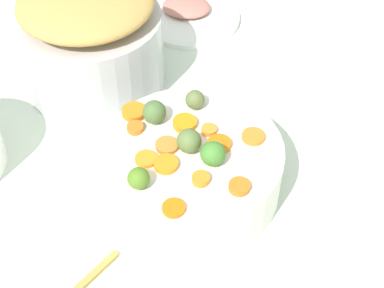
# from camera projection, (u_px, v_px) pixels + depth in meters

# --- Properties ---
(tabletop) EXTENTS (2.40, 2.40, 0.02)m
(tabletop) POSITION_uv_depth(u_px,v_px,m) (165.00, 185.00, 0.96)
(tabletop) COLOR silver
(tabletop) RESTS_ON ground
(serving_bowl_carrots) EXTENTS (0.28, 0.28, 0.09)m
(serving_bowl_carrots) POSITION_uv_depth(u_px,v_px,m) (192.00, 168.00, 0.91)
(serving_bowl_carrots) COLOR white
(serving_bowl_carrots) RESTS_ON tabletop
(metal_pot) EXTENTS (0.26, 0.26, 0.15)m
(metal_pot) POSITION_uv_depth(u_px,v_px,m) (93.00, 50.00, 1.07)
(metal_pot) COLOR #BEBBC1
(metal_pot) RESTS_ON tabletop
(stuffing_mound) EXTENTS (0.24, 0.24, 0.06)m
(stuffing_mound) POSITION_uv_depth(u_px,v_px,m) (85.00, 3.00, 1.00)
(stuffing_mound) COLOR tan
(stuffing_mound) RESTS_ON metal_pot
(carrot_slice_0) EXTENTS (0.04, 0.04, 0.01)m
(carrot_slice_0) POSITION_uv_depth(u_px,v_px,m) (146.00, 159.00, 0.86)
(carrot_slice_0) COLOR orange
(carrot_slice_0) RESTS_ON serving_bowl_carrots
(carrot_slice_1) EXTENTS (0.05, 0.05, 0.01)m
(carrot_slice_1) POSITION_uv_depth(u_px,v_px,m) (136.00, 111.00, 0.93)
(carrot_slice_1) COLOR orange
(carrot_slice_1) RESTS_ON serving_bowl_carrots
(carrot_slice_2) EXTENTS (0.05, 0.05, 0.01)m
(carrot_slice_2) POSITION_uv_depth(u_px,v_px,m) (166.00, 164.00, 0.85)
(carrot_slice_2) COLOR orange
(carrot_slice_2) RESTS_ON serving_bowl_carrots
(carrot_slice_3) EXTENTS (0.03, 0.03, 0.01)m
(carrot_slice_3) POSITION_uv_depth(u_px,v_px,m) (199.00, 180.00, 0.83)
(carrot_slice_3) COLOR orange
(carrot_slice_3) RESTS_ON serving_bowl_carrots
(carrot_slice_4) EXTENTS (0.05, 0.05, 0.01)m
(carrot_slice_4) POSITION_uv_depth(u_px,v_px,m) (169.00, 144.00, 0.88)
(carrot_slice_4) COLOR orange
(carrot_slice_4) RESTS_ON serving_bowl_carrots
(carrot_slice_5) EXTENTS (0.05, 0.05, 0.01)m
(carrot_slice_5) POSITION_uv_depth(u_px,v_px,m) (185.00, 123.00, 0.91)
(carrot_slice_5) COLOR orange
(carrot_slice_5) RESTS_ON serving_bowl_carrots
(carrot_slice_6) EXTENTS (0.03, 0.03, 0.01)m
(carrot_slice_6) POSITION_uv_depth(u_px,v_px,m) (135.00, 128.00, 0.90)
(carrot_slice_6) COLOR orange
(carrot_slice_6) RESTS_ON serving_bowl_carrots
(carrot_slice_7) EXTENTS (0.04, 0.04, 0.01)m
(carrot_slice_7) POSITION_uv_depth(u_px,v_px,m) (239.00, 187.00, 0.82)
(carrot_slice_7) COLOR orange
(carrot_slice_7) RESTS_ON serving_bowl_carrots
(carrot_slice_8) EXTENTS (0.04, 0.04, 0.01)m
(carrot_slice_8) POSITION_uv_depth(u_px,v_px,m) (253.00, 136.00, 0.89)
(carrot_slice_8) COLOR orange
(carrot_slice_8) RESTS_ON serving_bowl_carrots
(carrot_slice_9) EXTENTS (0.03, 0.03, 0.01)m
(carrot_slice_9) POSITION_uv_depth(u_px,v_px,m) (209.00, 130.00, 0.90)
(carrot_slice_9) COLOR orange
(carrot_slice_9) RESTS_ON serving_bowl_carrots
(carrot_slice_10) EXTENTS (0.05, 0.05, 0.01)m
(carrot_slice_10) POSITION_uv_depth(u_px,v_px,m) (219.00, 144.00, 0.88)
(carrot_slice_10) COLOR orange
(carrot_slice_10) RESTS_ON serving_bowl_carrots
(carrot_slice_11) EXTENTS (0.03, 0.03, 0.01)m
(carrot_slice_11) POSITION_uv_depth(u_px,v_px,m) (174.00, 208.00, 0.80)
(carrot_slice_11) COLOR orange
(carrot_slice_11) RESTS_ON serving_bowl_carrots
(brussels_sprout_0) EXTENTS (0.03, 0.03, 0.03)m
(brussels_sprout_0) POSITION_uv_depth(u_px,v_px,m) (195.00, 100.00, 0.93)
(brussels_sprout_0) COLOR #5F6F3D
(brussels_sprout_0) RESTS_ON serving_bowl_carrots
(brussels_sprout_1) EXTENTS (0.04, 0.04, 0.04)m
(brussels_sprout_1) POSITION_uv_depth(u_px,v_px,m) (154.00, 112.00, 0.91)
(brussels_sprout_1) COLOR #4B6B37
(brussels_sprout_1) RESTS_ON serving_bowl_carrots
(brussels_sprout_2) EXTENTS (0.04, 0.04, 0.04)m
(brussels_sprout_2) POSITION_uv_depth(u_px,v_px,m) (213.00, 154.00, 0.85)
(brussels_sprout_2) COLOR #458231
(brussels_sprout_2) RESTS_ON serving_bowl_carrots
(brussels_sprout_3) EXTENTS (0.04, 0.04, 0.04)m
(brussels_sprout_3) POSITION_uv_depth(u_px,v_px,m) (189.00, 141.00, 0.87)
(brussels_sprout_3) COLOR #5A703B
(brussels_sprout_3) RESTS_ON serving_bowl_carrots
(brussels_sprout_4) EXTENTS (0.03, 0.03, 0.03)m
(brussels_sprout_4) POSITION_uv_depth(u_px,v_px,m) (139.00, 178.00, 0.82)
(brussels_sprout_4) COLOR #547D24
(brussels_sprout_4) RESTS_ON serving_bowl_carrots
(ham_plate) EXTENTS (0.21, 0.21, 0.01)m
(ham_plate) POSITION_uv_depth(u_px,v_px,m) (190.00, 18.00, 1.26)
(ham_plate) COLOR white
(ham_plate) RESTS_ON tabletop
(ham_slice_main) EXTENTS (0.14, 0.13, 0.02)m
(ham_slice_main) POSITION_uv_depth(u_px,v_px,m) (186.00, 7.00, 1.26)
(ham_slice_main) COLOR #BE7165
(ham_slice_main) RESTS_ON ham_plate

